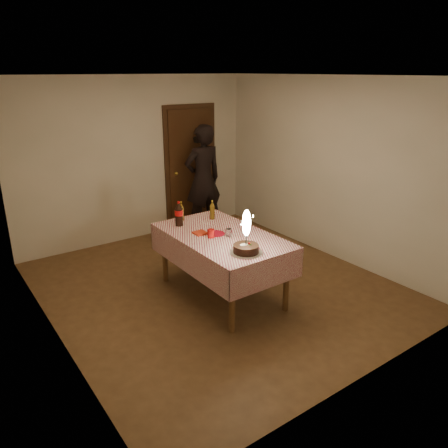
{
  "coord_description": "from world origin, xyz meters",
  "views": [
    {
      "loc": [
        -2.87,
        -4.2,
        2.66
      ],
      "look_at": [
        -0.07,
        -0.27,
        0.95
      ],
      "focal_mm": 35.0,
      "sensor_mm": 36.0,
      "label": 1
    }
  ],
  "objects_px": {
    "red_plate": "(216,234)",
    "photographer": "(203,179)",
    "dining_table": "(222,243)",
    "red_cup": "(211,233)",
    "cola_bottle": "(179,214)",
    "birthday_cake": "(246,242)",
    "amber_bottle_left": "(181,212)",
    "amber_bottle_right": "(212,210)",
    "clear_cup": "(229,232)"
  },
  "relations": [
    {
      "from": "red_plate",
      "to": "photographer",
      "type": "xyz_separation_m",
      "value": [
        1.12,
        2.01,
        0.11
      ]
    },
    {
      "from": "dining_table",
      "to": "red_cup",
      "type": "xyz_separation_m",
      "value": [
        -0.15,
        -0.0,
        0.16
      ]
    },
    {
      "from": "cola_bottle",
      "to": "birthday_cake",
      "type": "bearing_deg",
      "value": -82.8
    },
    {
      "from": "red_plate",
      "to": "amber_bottle_left",
      "type": "relative_size",
      "value": 0.86
    },
    {
      "from": "amber_bottle_right",
      "to": "amber_bottle_left",
      "type": "bearing_deg",
      "value": 152.39
    },
    {
      "from": "amber_bottle_right",
      "to": "clear_cup",
      "type": "bearing_deg",
      "value": -107.16
    },
    {
      "from": "birthday_cake",
      "to": "photographer",
      "type": "bearing_deg",
      "value": 66.18
    },
    {
      "from": "amber_bottle_right",
      "to": "photographer",
      "type": "relative_size",
      "value": 0.14
    },
    {
      "from": "red_plate",
      "to": "cola_bottle",
      "type": "xyz_separation_m",
      "value": [
        -0.2,
        0.52,
        0.15
      ]
    },
    {
      "from": "clear_cup",
      "to": "red_plate",
      "type": "bearing_deg",
      "value": 119.89
    },
    {
      "from": "red_plate",
      "to": "photographer",
      "type": "bearing_deg",
      "value": 60.84
    },
    {
      "from": "clear_cup",
      "to": "amber_bottle_right",
      "type": "relative_size",
      "value": 0.35
    },
    {
      "from": "birthday_cake",
      "to": "clear_cup",
      "type": "height_order",
      "value": "birthday_cake"
    },
    {
      "from": "red_plate",
      "to": "amber_bottle_left",
      "type": "height_order",
      "value": "amber_bottle_left"
    },
    {
      "from": "birthday_cake",
      "to": "red_plate",
      "type": "relative_size",
      "value": 2.2
    },
    {
      "from": "clear_cup",
      "to": "cola_bottle",
      "type": "distance_m",
      "value": 0.73
    },
    {
      "from": "amber_bottle_right",
      "to": "photographer",
      "type": "height_order",
      "value": "photographer"
    },
    {
      "from": "red_cup",
      "to": "photographer",
      "type": "relative_size",
      "value": 0.05
    },
    {
      "from": "dining_table",
      "to": "clear_cup",
      "type": "bearing_deg",
      "value": -64.5
    },
    {
      "from": "birthday_cake",
      "to": "cola_bottle",
      "type": "bearing_deg",
      "value": 97.2
    },
    {
      "from": "red_cup",
      "to": "dining_table",
      "type": "bearing_deg",
      "value": 1.17
    },
    {
      "from": "dining_table",
      "to": "red_cup",
      "type": "distance_m",
      "value": 0.22
    },
    {
      "from": "dining_table",
      "to": "photographer",
      "type": "distance_m",
      "value": 2.34
    },
    {
      "from": "birthday_cake",
      "to": "amber_bottle_left",
      "type": "xyz_separation_m",
      "value": [
        -0.02,
        1.33,
        0.0
      ]
    },
    {
      "from": "red_plate",
      "to": "cola_bottle",
      "type": "bearing_deg",
      "value": 111.54
    },
    {
      "from": "birthday_cake",
      "to": "red_plate",
      "type": "bearing_deg",
      "value": 85.12
    },
    {
      "from": "dining_table",
      "to": "red_plate",
      "type": "distance_m",
      "value": 0.13
    },
    {
      "from": "red_cup",
      "to": "amber_bottle_left",
      "type": "relative_size",
      "value": 0.39
    },
    {
      "from": "amber_bottle_right",
      "to": "dining_table",
      "type": "bearing_deg",
      "value": -113.44
    },
    {
      "from": "dining_table",
      "to": "amber_bottle_left",
      "type": "height_order",
      "value": "amber_bottle_left"
    },
    {
      "from": "cola_bottle",
      "to": "amber_bottle_left",
      "type": "xyz_separation_m",
      "value": [
        0.13,
        0.16,
        -0.03
      ]
    },
    {
      "from": "amber_bottle_left",
      "to": "cola_bottle",
      "type": "bearing_deg",
      "value": -128.83
    },
    {
      "from": "amber_bottle_left",
      "to": "birthday_cake",
      "type": "bearing_deg",
      "value": -89.09
    },
    {
      "from": "clear_cup",
      "to": "birthday_cake",
      "type": "bearing_deg",
      "value": -105.44
    },
    {
      "from": "red_cup",
      "to": "clear_cup",
      "type": "distance_m",
      "value": 0.21
    },
    {
      "from": "birthday_cake",
      "to": "amber_bottle_right",
      "type": "height_order",
      "value": "birthday_cake"
    },
    {
      "from": "dining_table",
      "to": "photographer",
      "type": "bearing_deg",
      "value": 62.48
    },
    {
      "from": "clear_cup",
      "to": "amber_bottle_left",
      "type": "height_order",
      "value": "amber_bottle_left"
    },
    {
      "from": "dining_table",
      "to": "cola_bottle",
      "type": "distance_m",
      "value": 0.68
    },
    {
      "from": "birthday_cake",
      "to": "clear_cup",
      "type": "xyz_separation_m",
      "value": [
        0.14,
        0.51,
        -0.07
      ]
    },
    {
      "from": "clear_cup",
      "to": "photographer",
      "type": "bearing_deg",
      "value": 64.33
    },
    {
      "from": "red_cup",
      "to": "photographer",
      "type": "bearing_deg",
      "value": 59.29
    },
    {
      "from": "red_cup",
      "to": "clear_cup",
      "type": "relative_size",
      "value": 1.11
    },
    {
      "from": "cola_bottle",
      "to": "amber_bottle_right",
      "type": "relative_size",
      "value": 1.25
    },
    {
      "from": "clear_cup",
      "to": "cola_bottle",
      "type": "bearing_deg",
      "value": 113.49
    },
    {
      "from": "dining_table",
      "to": "red_plate",
      "type": "height_order",
      "value": "red_plate"
    },
    {
      "from": "red_cup",
      "to": "red_plate",
      "type": "bearing_deg",
      "value": 29.97
    },
    {
      "from": "amber_bottle_right",
      "to": "cola_bottle",
      "type": "bearing_deg",
      "value": 176.52
    },
    {
      "from": "birthday_cake",
      "to": "red_cup",
      "type": "bearing_deg",
      "value": 95.18
    },
    {
      "from": "birthday_cake",
      "to": "amber_bottle_left",
      "type": "relative_size",
      "value": 1.9
    }
  ]
}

